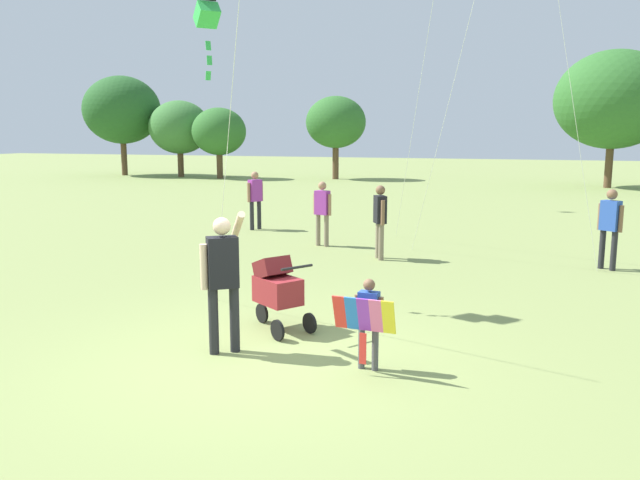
# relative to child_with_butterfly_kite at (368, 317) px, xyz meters

# --- Properties ---
(ground_plane) EXTENTS (120.00, 120.00, 0.00)m
(ground_plane) POSITION_rel_child_with_butterfly_kite_xyz_m (-1.30, -0.01, -0.64)
(ground_plane) COLOR #849351
(treeline_distant) EXTENTS (40.49, 6.12, 6.57)m
(treeline_distant) POSITION_rel_child_with_butterfly_kite_xyz_m (-3.64, 27.27, 3.08)
(treeline_distant) COLOR brown
(treeline_distant) RESTS_ON ground
(child_with_butterfly_kite) EXTENTS (0.72, 0.36, 1.07)m
(child_with_butterfly_kite) POSITION_rel_child_with_butterfly_kite_xyz_m (0.00, 0.00, 0.00)
(child_with_butterfly_kite) COLOR #4C4C51
(child_with_butterfly_kite) RESTS_ON ground
(person_adult_flyer) EXTENTS (0.51, 0.67, 1.76)m
(person_adult_flyer) POSITION_rel_child_with_butterfly_kite_xyz_m (-1.82, 0.03, 0.38)
(person_adult_flyer) COLOR #232328
(person_adult_flyer) RESTS_ON ground
(stroller) EXTENTS (1.06, 0.89, 1.03)m
(stroller) POSITION_rel_child_with_butterfly_kite_xyz_m (-1.55, 1.09, -0.03)
(stroller) COLOR black
(stroller) RESTS_ON ground
(kite_adult_black) EXTENTS (1.80, 2.32, 5.05)m
(kite_adult_black) POSITION_rel_child_with_butterfly_kite_xyz_m (-3.10, 2.23, 3.99)
(kite_adult_black) COLOR black
(kite_adult_black) RESTS_ON ground
(person_red_shirt) EXTENTS (0.35, 0.46, 1.59)m
(person_red_shirt) POSITION_rel_child_with_butterfly_kite_xyz_m (-1.32, 6.38, 0.30)
(person_red_shirt) COLOR #7F705B
(person_red_shirt) RESTS_ON ground
(person_sitting_far) EXTENTS (0.48, 0.29, 1.54)m
(person_sitting_far) POSITION_rel_child_with_butterfly_kite_xyz_m (-2.98, 7.50, 0.27)
(person_sitting_far) COLOR #7F705B
(person_sitting_far) RESTS_ON ground
(person_couple_left) EXTENTS (0.36, 0.46, 1.62)m
(person_couple_left) POSITION_rel_child_with_butterfly_kite_xyz_m (-5.56, 9.39, 0.32)
(person_couple_left) COLOR #232328
(person_couple_left) RESTS_ON ground
(person_kid_running) EXTENTS (0.43, 0.37, 1.60)m
(person_kid_running) POSITION_rel_child_with_butterfly_kite_xyz_m (3.21, 6.74, 0.31)
(person_kid_running) COLOR #232328
(person_kid_running) RESTS_ON ground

